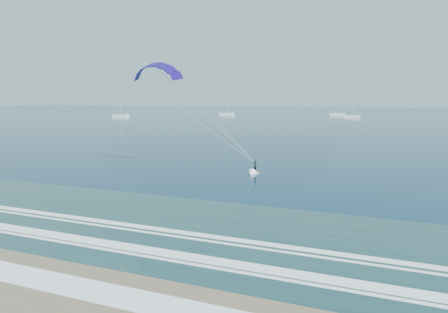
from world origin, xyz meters
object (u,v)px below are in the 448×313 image
sailboat_2 (337,114)px  sailboat_0 (121,116)px  sailboat_3 (352,116)px  sailboat_1 (227,114)px  kitesurfer_rig (205,114)px

sailboat_2 → sailboat_0: bearing=-148.6°
sailboat_0 → sailboat_2: size_ratio=1.14×
sailboat_2 → sailboat_3: size_ratio=1.05×
sailboat_0 → sailboat_1: bearing=46.4°
kitesurfer_rig → sailboat_1: kitesurfer_rig is taller
kitesurfer_rig → sailboat_1: 188.12m
sailboat_0 → sailboat_1: (43.23, 45.47, -0.00)m
sailboat_1 → sailboat_2: 65.26m
sailboat_2 → sailboat_3: (10.16, -25.97, -0.00)m
sailboat_3 → sailboat_2: bearing=111.4°
sailboat_0 → sailboat_3: 122.05m
sailboat_0 → sailboat_2: 123.78m
sailboat_3 → sailboat_0: bearing=-161.6°
sailboat_0 → sailboat_1: sailboat_0 is taller
sailboat_0 → sailboat_2: (105.65, 64.50, -0.01)m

